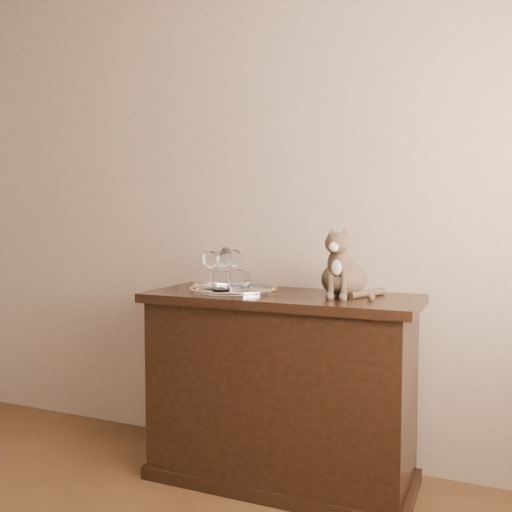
{
  "coord_description": "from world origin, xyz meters",
  "views": [
    {
      "loc": [
        1.48,
        -0.4,
        1.19
      ],
      "look_at": [
        0.47,
        1.95,
        1.01
      ],
      "focal_mm": 40.0,
      "sensor_mm": 36.0,
      "label": 1
    }
  ],
  "objects_px": {
    "sideboard": "(281,388)",
    "wine_glass_c": "(210,269)",
    "wine_glass_a": "(220,269)",
    "tumbler_a": "(240,281)",
    "wine_glass_b": "(235,268)",
    "cat": "(344,262)",
    "tray": "(234,291)",
    "wine_glass_d": "(224,268)",
    "tumbler_b": "(221,281)"
  },
  "relations": [
    {
      "from": "wine_glass_a",
      "to": "wine_glass_c",
      "type": "distance_m",
      "value": 0.07
    },
    {
      "from": "sideboard",
      "to": "tumbler_a",
      "type": "height_order",
      "value": "tumbler_a"
    },
    {
      "from": "sideboard",
      "to": "cat",
      "type": "distance_m",
      "value": 0.64
    },
    {
      "from": "wine_glass_c",
      "to": "tumbler_b",
      "type": "relative_size",
      "value": 2.06
    },
    {
      "from": "tray",
      "to": "wine_glass_a",
      "type": "bearing_deg",
      "value": 151.74
    },
    {
      "from": "tray",
      "to": "wine_glass_a",
      "type": "distance_m",
      "value": 0.14
    },
    {
      "from": "wine_glass_c",
      "to": "cat",
      "type": "relative_size",
      "value": 0.62
    },
    {
      "from": "wine_glass_c",
      "to": "tumbler_a",
      "type": "distance_m",
      "value": 0.16
    },
    {
      "from": "sideboard",
      "to": "wine_glass_a",
      "type": "distance_m",
      "value": 0.61
    },
    {
      "from": "wine_glass_d",
      "to": "cat",
      "type": "xyz_separation_m",
      "value": [
        0.54,
        0.06,
        0.04
      ]
    },
    {
      "from": "tray",
      "to": "wine_glass_b",
      "type": "height_order",
      "value": "wine_glass_b"
    },
    {
      "from": "wine_glass_a",
      "to": "tumbler_b",
      "type": "xyz_separation_m",
      "value": [
        0.06,
        -0.12,
        -0.04
      ]
    },
    {
      "from": "wine_glass_d",
      "to": "tumbler_a",
      "type": "relative_size",
      "value": 2.12
    },
    {
      "from": "tumbler_b",
      "to": "tumbler_a",
      "type": "bearing_deg",
      "value": 25.64
    },
    {
      "from": "wine_glass_a",
      "to": "wine_glass_d",
      "type": "xyz_separation_m",
      "value": [
        0.05,
        -0.07,
        0.01
      ]
    },
    {
      "from": "tumbler_a",
      "to": "tumbler_b",
      "type": "distance_m",
      "value": 0.09
    },
    {
      "from": "sideboard",
      "to": "wine_glass_a",
      "type": "xyz_separation_m",
      "value": [
        -0.32,
        0.04,
        0.52
      ]
    },
    {
      "from": "wine_glass_b",
      "to": "cat",
      "type": "distance_m",
      "value": 0.55
    },
    {
      "from": "tumbler_a",
      "to": "wine_glass_b",
      "type": "bearing_deg",
      "value": 123.7
    },
    {
      "from": "cat",
      "to": "tray",
      "type": "bearing_deg",
      "value": -173.62
    },
    {
      "from": "wine_glass_b",
      "to": "wine_glass_d",
      "type": "relative_size",
      "value": 0.89
    },
    {
      "from": "sideboard",
      "to": "wine_glass_b",
      "type": "height_order",
      "value": "wine_glass_b"
    },
    {
      "from": "sideboard",
      "to": "tumbler_b",
      "type": "relative_size",
      "value": 13.41
    },
    {
      "from": "sideboard",
      "to": "wine_glass_c",
      "type": "relative_size",
      "value": 6.52
    },
    {
      "from": "wine_glass_b",
      "to": "tray",
      "type": "bearing_deg",
      "value": -66.78
    },
    {
      "from": "wine_glass_b",
      "to": "tumbler_b",
      "type": "relative_size",
      "value": 1.99
    },
    {
      "from": "sideboard",
      "to": "wine_glass_d",
      "type": "distance_m",
      "value": 0.6
    },
    {
      "from": "sideboard",
      "to": "tray",
      "type": "relative_size",
      "value": 3.0
    },
    {
      "from": "wine_glass_c",
      "to": "tumbler_b",
      "type": "xyz_separation_m",
      "value": [
        0.08,
        -0.05,
        -0.05
      ]
    },
    {
      "from": "wine_glass_b",
      "to": "wine_glass_d",
      "type": "bearing_deg",
      "value": -87.59
    },
    {
      "from": "sideboard",
      "to": "tray",
      "type": "height_order",
      "value": "tray"
    },
    {
      "from": "wine_glass_d",
      "to": "sideboard",
      "type": "bearing_deg",
      "value": 4.75
    },
    {
      "from": "wine_glass_a",
      "to": "tumbler_b",
      "type": "relative_size",
      "value": 1.93
    },
    {
      "from": "tray",
      "to": "wine_glass_d",
      "type": "xyz_separation_m",
      "value": [
        -0.04,
        -0.02,
        0.1
      ]
    },
    {
      "from": "wine_glass_a",
      "to": "cat",
      "type": "xyz_separation_m",
      "value": [
        0.59,
        -0.0,
        0.05
      ]
    },
    {
      "from": "wine_glass_c",
      "to": "tumbler_b",
      "type": "bearing_deg",
      "value": -33.35
    },
    {
      "from": "wine_glass_a",
      "to": "tumbler_a",
      "type": "bearing_deg",
      "value": -31.31
    },
    {
      "from": "tumbler_a",
      "to": "cat",
      "type": "height_order",
      "value": "cat"
    },
    {
      "from": "tray",
      "to": "wine_glass_a",
      "type": "height_order",
      "value": "wine_glass_a"
    },
    {
      "from": "wine_glass_b",
      "to": "wine_glass_c",
      "type": "xyz_separation_m",
      "value": [
        -0.07,
        -0.12,
        0.0
      ]
    },
    {
      "from": "wine_glass_a",
      "to": "wine_glass_d",
      "type": "distance_m",
      "value": 0.09
    },
    {
      "from": "wine_glass_b",
      "to": "wine_glass_a",
      "type": "bearing_deg",
      "value": -133.33
    },
    {
      "from": "wine_glass_b",
      "to": "tumbler_a",
      "type": "height_order",
      "value": "wine_glass_b"
    },
    {
      "from": "cat",
      "to": "wine_glass_a",
      "type": "bearing_deg",
      "value": -179.22
    },
    {
      "from": "tray",
      "to": "tumbler_b",
      "type": "height_order",
      "value": "tumbler_b"
    },
    {
      "from": "cat",
      "to": "wine_glass_c",
      "type": "bearing_deg",
      "value": -172.73
    },
    {
      "from": "tumbler_b",
      "to": "wine_glass_a",
      "type": "bearing_deg",
      "value": 117.65
    },
    {
      "from": "tray",
      "to": "wine_glass_c",
      "type": "height_order",
      "value": "wine_glass_c"
    },
    {
      "from": "tray",
      "to": "wine_glass_c",
      "type": "bearing_deg",
      "value": -169.89
    },
    {
      "from": "sideboard",
      "to": "wine_glass_a",
      "type": "bearing_deg",
      "value": 172.18
    }
  ]
}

